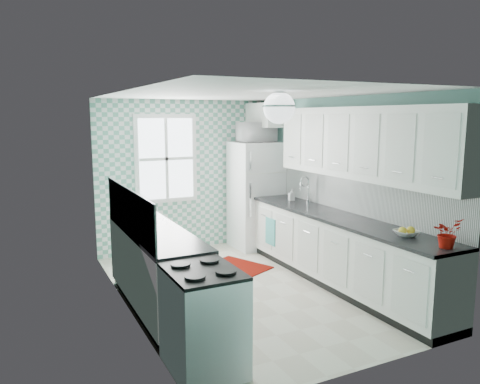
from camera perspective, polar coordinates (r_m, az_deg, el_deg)
name	(u,v)px	position (r m, az deg, el deg)	size (l,w,h in m)	color
floor	(245,290)	(6.22, 0.62, -11.90)	(3.00, 4.40, 0.02)	beige
ceiling	(245,93)	(5.81, 0.66, 11.96)	(3.00, 4.40, 0.02)	white
wall_back	(186,175)	(7.90, -6.63, 2.01)	(3.00, 0.02, 2.50)	#68A397
wall_front	(364,234)	(4.08, 14.87, -5.01)	(3.00, 0.02, 2.50)	#68A397
wall_left	(125,205)	(5.39, -13.85, -1.56)	(0.02, 4.40, 2.50)	#68A397
wall_right	(341,187)	(6.70, 12.24, 0.58)	(0.02, 4.40, 2.50)	#68A397
accent_wall	(186,176)	(7.88, -6.58, 2.00)	(3.00, 0.01, 2.50)	#62AA91
window	(166,159)	(7.71, -9.00, 4.03)	(1.04, 0.05, 1.44)	white
backsplash_right	(359,195)	(6.39, 14.29, -0.41)	(0.02, 3.60, 0.51)	white
backsplash_left	(129,211)	(5.33, -13.42, -2.26)	(0.02, 2.15, 0.51)	white
upper_cabinets_right	(362,143)	(6.06, 14.68, 5.78)	(0.33, 3.20, 0.90)	white
upper_cabinet_fridge	(265,115)	(8.03, 3.05, 9.33)	(0.40, 0.74, 0.40)	white
ceiling_light	(279,108)	(5.11, 4.79, 10.21)	(0.34, 0.34, 0.35)	silver
base_cabinets_right	(340,252)	(6.37, 12.04, -7.22)	(0.60, 3.60, 0.90)	white
countertop_right	(340,218)	(6.25, 12.07, -3.11)	(0.63, 3.60, 0.04)	black
base_cabinets_left	(156,272)	(5.59, -10.21, -9.53)	(0.60, 2.15, 0.90)	white
countertop_left	(156,232)	(5.46, -10.20, -4.83)	(0.63, 2.15, 0.04)	black
fridge	(256,195)	(8.00, 1.98, -0.36)	(0.79, 0.78, 1.80)	silver
stove	(203,318)	(4.27, -4.49, -15.08)	(0.60, 0.75, 0.91)	white
sink	(298,204)	(7.06, 7.13, -1.48)	(0.50, 0.42, 0.53)	silver
rug	(238,266)	(7.09, -0.30, -9.06)	(0.63, 0.90, 0.01)	#7B0304
dish_towel	(270,232)	(7.23, 3.72, -4.83)	(0.02, 0.28, 0.41)	#5B9E91
fruit_bowl	(406,233)	(5.43, 19.63, -4.74)	(0.25, 0.25, 0.06)	white
potted_plant	(447,233)	(5.07, 23.95, -4.59)	(0.27, 0.24, 0.30)	#A5181F
soap_bottle	(291,195)	(7.29, 6.30, -0.34)	(0.08, 0.08, 0.18)	#87A4BC
microwave	(257,132)	(7.89, 2.03, 7.31)	(0.60, 0.41, 0.33)	white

